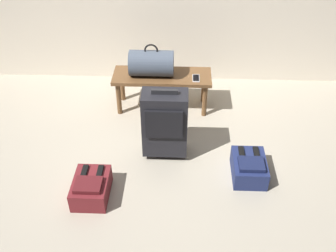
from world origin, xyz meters
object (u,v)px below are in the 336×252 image
at_px(cell_phone, 196,78).
at_px(suitcase_upright_charcoal, 165,123).
at_px(bench, 162,80).
at_px(backpack_maroon, 91,187).
at_px(duffel_bag_slate, 151,63).
at_px(backpack_navy, 249,167).

bearing_deg(cell_phone, suitcase_upright_charcoal, -111.88).
xyz_separation_m(bench, cell_phone, (0.34, -0.06, 0.07)).
bearing_deg(bench, cell_phone, -9.69).
distance_m(bench, cell_phone, 0.35).
bearing_deg(backpack_maroon, suitcase_upright_charcoal, 43.44).
bearing_deg(suitcase_upright_charcoal, duffel_bag_slate, 102.54).
relative_size(bench, backpack_navy, 2.63).
relative_size(suitcase_upright_charcoal, backpack_maroon, 1.82).
height_order(suitcase_upright_charcoal, backpack_maroon, suitcase_upright_charcoal).
bearing_deg(bench, backpack_maroon, -111.36).
height_order(bench, cell_phone, cell_phone).
relative_size(bench, backpack_maroon, 2.63).
bearing_deg(backpack_navy, duffel_bag_slate, 131.69).
bearing_deg(suitcase_upright_charcoal, backpack_navy, -19.09).
bearing_deg(backpack_maroon, backpack_navy, 12.48).
bearing_deg(cell_phone, backpack_maroon, -124.50).
relative_size(duffel_bag_slate, backpack_maroon, 1.16).
xyz_separation_m(bench, suitcase_upright_charcoal, (0.06, -0.76, 0.02)).
bearing_deg(duffel_bag_slate, backpack_maroon, -107.25).
bearing_deg(bench, suitcase_upright_charcoal, -85.19).
relative_size(cell_phone, suitcase_upright_charcoal, 0.21).
distance_m(bench, backpack_navy, 1.30).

